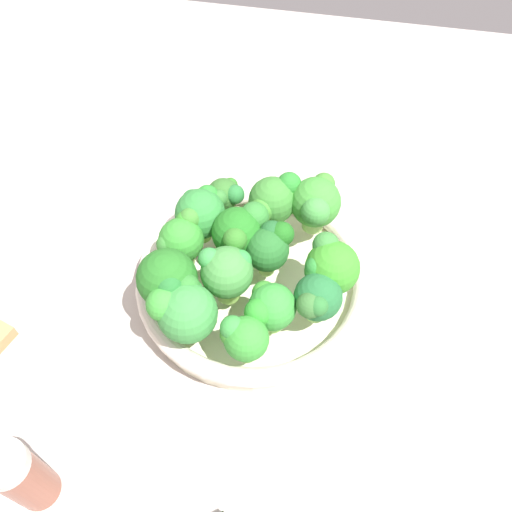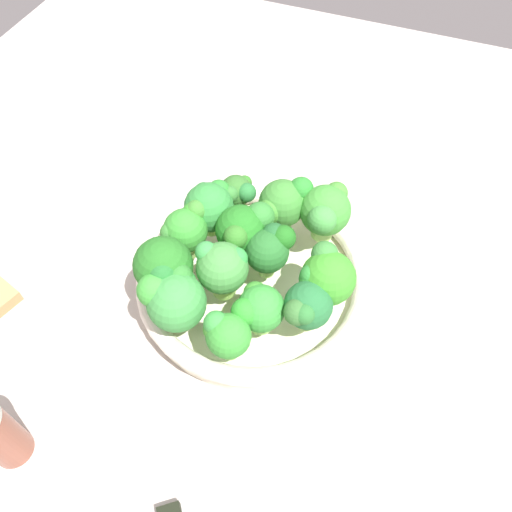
{
  "view_description": "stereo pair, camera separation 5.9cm",
  "coord_description": "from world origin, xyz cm",
  "views": [
    {
      "loc": [
        35.24,
        7.17,
        54.73
      ],
      "look_at": [
        0.86,
        0.31,
        6.92
      ],
      "focal_mm": 36.49,
      "sensor_mm": 36.0,
      "label": 1
    },
    {
      "loc": [
        33.59,
        12.85,
        54.73
      ],
      "look_at": [
        0.86,
        0.31,
        6.92
      ],
      "focal_mm": 36.49,
      "sensor_mm": 36.0,
      "label": 2
    }
  ],
  "objects": [
    {
      "name": "broccoli_floret_3",
      "position": [
        1.78,
        8.66,
        8.47
      ],
      "size": [
        6.67,
        6.05,
        7.46
      ],
      "color": "#95D068",
      "rests_on": "bowl"
    },
    {
      "name": "ground_plane",
      "position": [
        0.0,
        0.0,
        -1.25
      ],
      "size": [
        130.0,
        130.0,
        2.5
      ],
      "primitive_type": "cube",
      "color": "#AFA59C"
    },
    {
      "name": "broccoli_floret_4",
      "position": [
        -3.13,
        -7.25,
        8.24
      ],
      "size": [
        6.92,
        6.02,
        7.28
      ],
      "color": "#91D058",
      "rests_on": "bowl"
    },
    {
      "name": "broccoli_floret_13",
      "position": [
        11.59,
        1.08,
        7.52
      ],
      "size": [
        4.71,
        5.51,
        5.99
      ],
      "color": "#77B64F",
      "rests_on": "bowl"
    },
    {
      "name": "bowl",
      "position": [
        0.86,
        0.31,
        2.0
      ],
      "size": [
        28.27,
        28.27,
        3.92
      ],
      "color": "#EDE7C2",
      "rests_on": "ground_plane"
    },
    {
      "name": "broccoli_floret_2",
      "position": [
        7.43,
        3.1,
        7.33
      ],
      "size": [
        5.61,
        5.29,
        6.01
      ],
      "color": "#89C85C",
      "rests_on": "bowl"
    },
    {
      "name": "broccoli_floret_5",
      "position": [
        0.15,
        1.56,
        8.21
      ],
      "size": [
        5.52,
        5.72,
        6.86
      ],
      "color": "#88B455",
      "rests_on": "bowl"
    },
    {
      "name": "broccoli_floret_1",
      "position": [
        -6.79,
        0.95,
        8.16
      ],
      "size": [
        6.49,
        6.16,
        7.2
      ],
      "color": "#88B958",
      "rests_on": "bowl"
    },
    {
      "name": "broccoli_floret_9",
      "position": [
        4.66,
        -2.14,
        8.41
      ],
      "size": [
        5.79,
        6.02,
        7.48
      ],
      "color": "#85B64D",
      "rests_on": "bowl"
    },
    {
      "name": "broccoli_floret_0",
      "position": [
        9.96,
        -5.45,
        8.03
      ],
      "size": [
        7.02,
        7.35,
        7.17
      ],
      "color": "#7FBF59",
      "rests_on": "bowl"
    },
    {
      "name": "broccoli_floret_12",
      "position": [
        1.08,
        -8.4,
        8.0
      ],
      "size": [
        5.84,
        5.22,
        6.76
      ],
      "color": "#9EC866",
      "rests_on": "bowl"
    },
    {
      "name": "broccoli_floret_7",
      "position": [
        -6.97,
        -5.16,
        7.57
      ],
      "size": [
        5.03,
        4.79,
        5.76
      ],
      "color": "#83B660",
      "rests_on": "bowl"
    },
    {
      "name": "broccoli_floret_6",
      "position": [
        -7.23,
        5.96,
        8.44
      ],
      "size": [
        7.54,
        6.12,
        7.55
      ],
      "color": "#88BB5D",
      "rests_on": "bowl"
    },
    {
      "name": "broccoli_floret_11",
      "position": [
        5.8,
        7.86,
        7.86
      ],
      "size": [
        5.76,
        5.24,
        6.51
      ],
      "color": "#98CD6C",
      "rests_on": "bowl"
    },
    {
      "name": "broccoli_floret_8",
      "position": [
        7.11,
        -7.89,
        8.68
      ],
      "size": [
        6.6,
        7.24,
        8.05
      ],
      "color": "#83CD58",
      "rests_on": "bowl"
    },
    {
      "name": "broccoli_floret_10",
      "position": [
        -1.1,
        -2.01,
        8.44
      ],
      "size": [
        7.06,
        6.29,
        7.4
      ],
      "color": "#87C359",
      "rests_on": "bowl"
    }
  ]
}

